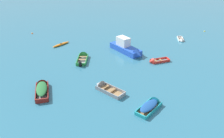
{
  "coord_description": "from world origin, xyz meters",
  "views": [
    {
      "loc": [
        -0.59,
        -8.62,
        15.19
      ],
      "look_at": [
        0.0,
        20.28,
        0.15
      ],
      "focal_mm": 37.22,
      "sensor_mm": 36.0,
      "label": 1
    }
  ],
  "objects": [
    {
      "name": "rowboat_green_far_back",
      "position": [
        -4.41,
        24.29,
        0.21
      ],
      "size": [
        1.59,
        4.32,
        1.28
      ],
      "color": "gray",
      "rests_on": "ground_plane"
    },
    {
      "name": "rowboat_grey_near_right",
      "position": [
        -1.11,
        15.33,
        0.22
      ],
      "size": [
        3.94,
        3.74,
        1.31
      ],
      "color": "#99754C",
      "rests_on": "ground_plane"
    },
    {
      "name": "mooring_buoy_far_field",
      "position": [
        19.45,
        36.97,
        0.0
      ],
      "size": [
        0.32,
        0.32,
        0.32
      ],
      "primitive_type": "sphere",
      "color": "yellow",
      "rests_on": "ground_plane"
    },
    {
      "name": "rowboat_white_back_row_right",
      "position": [
        13.04,
        31.57,
        0.12
      ],
      "size": [
        1.22,
        2.98,
        0.84
      ],
      "color": "gray",
      "rests_on": "ground_plane"
    },
    {
      "name": "motor_launch_blue_cluster_inner",
      "position": [
        2.59,
        26.47,
        0.74
      ],
      "size": [
        5.41,
        6.58,
        2.63
      ],
      "color": "blue",
      "rests_on": "ground_plane"
    },
    {
      "name": "mooring_buoy_between_boats_left",
      "position": [
        -15.71,
        36.3,
        0.0
      ],
      "size": [
        0.38,
        0.38,
        0.38
      ],
      "primitive_type": "sphere",
      "color": "orange",
      "rests_on": "ground_plane"
    },
    {
      "name": "rowboat_turquoise_foreground_center",
      "position": [
        4.12,
        11.63,
        0.31
      ],
      "size": [
        3.45,
        3.71,
        1.28
      ],
      "color": "#99754C",
      "rests_on": "ground_plane"
    },
    {
      "name": "kayak_orange_far_left",
      "position": [
        -8.82,
        29.9,
        0.16
      ],
      "size": [
        2.8,
        3.07,
        0.34
      ],
      "color": "orange",
      "rests_on": "ground_plane"
    },
    {
      "name": "rowboat_red_outer_right",
      "position": [
        6.48,
        22.62,
        0.16
      ],
      "size": [
        3.42,
        1.97,
        0.99
      ],
      "color": "gray",
      "rests_on": "ground_plane"
    },
    {
      "name": "rowboat_maroon_near_camera",
      "position": [
        -8.5,
        15.16,
        0.41
      ],
      "size": [
        2.34,
        4.69,
        1.31
      ],
      "color": "gray",
      "rests_on": "ground_plane"
    }
  ]
}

